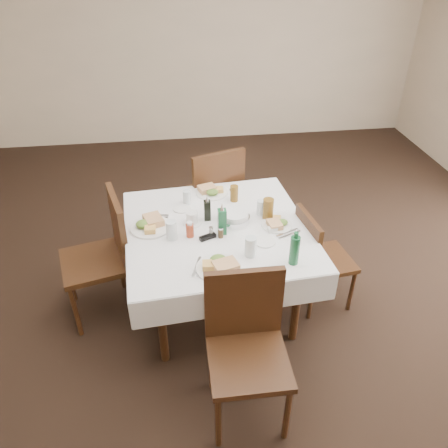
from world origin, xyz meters
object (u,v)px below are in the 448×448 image
Objects in this scene: chair_west at (106,250)px; green_bottle at (294,250)px; chair_south at (246,338)px; water_e at (261,207)px; dining_table at (217,236)px; chair_east at (316,254)px; coffee_mug at (192,218)px; water_s at (251,247)px; chair_north at (213,192)px; oil_cruet_dark at (207,210)px; ketchup_bottle at (190,230)px; oil_cruet_green at (222,221)px; bread_basket at (234,217)px; water_n at (187,197)px; water_w at (172,230)px.

green_bottle is at bearing -23.39° from chair_west.
water_e is at bearing 74.34° from chair_south.
chair_west is (-0.90, 0.98, 0.01)m from chair_south.
chair_south reaches higher than dining_table.
coffee_mug is at bearing 170.86° from chair_east.
water_s reaches higher than chair_east.
dining_table is 1.39× the size of chair_north.
oil_cruet_dark is (-0.12, -0.71, 0.26)m from chair_north.
chair_north is 1.21m from water_s.
green_bottle is at bearing -41.55° from coffee_mug.
oil_cruet_dark is 0.25m from ketchup_bottle.
ketchup_bottle is at bearing -99.51° from coffee_mug.
chair_south is (0.06, -0.90, -0.12)m from dining_table.
dining_table is 1.45× the size of chair_south.
oil_cruet_green is at bearing 136.33° from green_bottle.
oil_cruet_dark reaches higher than chair_east.
chair_south is 0.61m from water_s.
dining_table is 5.98× the size of bread_basket.
water_s is at bearing -23.25° from chair_west.
chair_south is 1.04m from coffee_mug.
water_n is 0.46× the size of green_bottle.
water_s is at bearing -84.22° from chair_north.
water_s is (1.02, -0.44, 0.25)m from chair_west.
water_s is (0.38, -0.73, 0.02)m from water_n.
water_s is 1.18× the size of water_e.
chair_south is at bearing -47.34° from chair_west.
dining_table is 6.99× the size of oil_cruet_dark.
oil_cruet_green is (-0.04, -0.90, 0.28)m from chair_north.
oil_cruet_green is at bearing -36.74° from coffee_mug.
coffee_mug is at bearing -0.21° from chair_west.
chair_north is 0.76m from oil_cruet_dark.
water_e is 0.48× the size of oil_cruet_green.
dining_table is 0.85m from chair_west.
chair_west is 4.93× the size of oil_cruet_dark.
oil_cruet_dark is (-0.12, 1.02, 0.28)m from chair_south.
oil_cruet_dark is (0.14, -0.26, 0.03)m from water_n.
chair_south reaches higher than coffee_mug.
green_bottle is (0.38, -1.30, 0.28)m from chair_north.
water_w is 0.57× the size of oil_cruet_green.
green_bottle is at bearing -43.67° from oil_cruet_green.
chair_west reaches higher than bread_basket.
water_w is 0.87m from green_bottle.
chair_north is at bearing 59.73° from water_n.
coffee_mug is at bearing 178.71° from bread_basket.
coffee_mug is at bearing -86.11° from water_n.
water_w is 0.23m from coffee_mug.
chair_north is 0.78m from bread_basket.
water_w is (-0.13, -0.47, 0.01)m from water_n.
oil_cruet_green reaches higher than chair_east.
oil_cruet_green reaches higher than chair_south.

